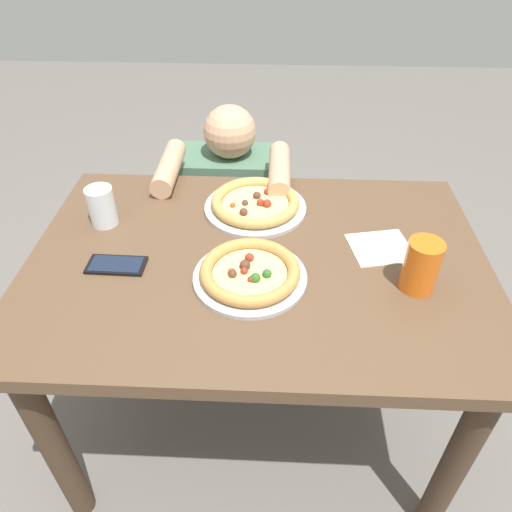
{
  "coord_description": "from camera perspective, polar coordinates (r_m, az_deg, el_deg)",
  "views": [
    {
      "loc": [
        0.04,
        -0.98,
        1.55
      ],
      "look_at": [
        -0.0,
        -0.03,
        0.78
      ],
      "focal_mm": 33.45,
      "sensor_mm": 36.0,
      "label": 1
    }
  ],
  "objects": [
    {
      "name": "water_cup_clear",
      "position": [
        1.43,
        -17.97,
        5.76
      ],
      "size": [
        0.08,
        0.08,
        0.11
      ],
      "color": "silver",
      "rests_on": "dining_table"
    },
    {
      "name": "dining_table",
      "position": [
        1.34,
        0.17,
        -3.92
      ],
      "size": [
        1.22,
        0.84,
        0.75
      ],
      "color": "brown",
      "rests_on": "ground"
    },
    {
      "name": "ground_plane",
      "position": [
        1.84,
        0.13,
        -18.53
      ],
      "size": [
        8.0,
        8.0,
        0.0
      ],
      "primitive_type": "plane",
      "color": "#66605B"
    },
    {
      "name": "pizza_far",
      "position": [
        1.44,
        -0.08,
        6.27
      ],
      "size": [
        0.31,
        0.31,
        0.04
      ],
      "color": "#B7B7BC",
      "rests_on": "dining_table"
    },
    {
      "name": "pizza_near",
      "position": [
        1.19,
        -0.73,
        -2.04
      ],
      "size": [
        0.29,
        0.29,
        0.04
      ],
      "color": "#B7B7BC",
      "rests_on": "dining_table"
    },
    {
      "name": "paper_napkin",
      "position": [
        1.34,
        14.67,
        0.98
      ],
      "size": [
        0.19,
        0.17,
        0.0
      ],
      "primitive_type": "cube",
      "rotation": [
        0.0,
        0.0,
        0.2
      ],
      "color": "white",
      "rests_on": "dining_table"
    },
    {
      "name": "drink_cup_colored",
      "position": [
        1.2,
        19.15,
        -1.12
      ],
      "size": [
        0.08,
        0.08,
        0.14
      ],
      "color": "orange",
      "rests_on": "dining_table"
    },
    {
      "name": "diner_seated",
      "position": [
        1.99,
        -2.76,
        3.75
      ],
      "size": [
        0.43,
        0.53,
        0.91
      ],
      "color": "#333847",
      "rests_on": "ground"
    },
    {
      "name": "cell_phone",
      "position": [
        1.29,
        -16.35,
        -1.04
      ],
      "size": [
        0.15,
        0.08,
        0.01
      ],
      "color": "black",
      "rests_on": "dining_table"
    }
  ]
}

